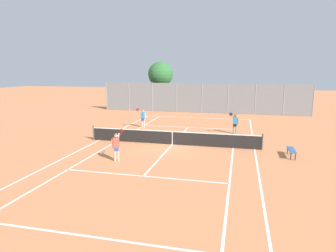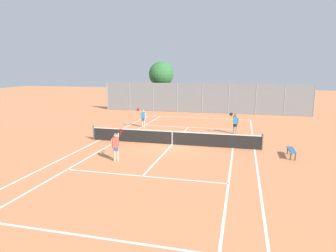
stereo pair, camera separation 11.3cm
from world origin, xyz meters
name	(u,v)px [view 1 (the left image)]	position (x,y,z in m)	size (l,w,h in m)	color
ground_plane	(172,145)	(0.00, 0.00, 0.00)	(120.00, 120.00, 0.00)	#CC7A4C
court_line_markings	(172,144)	(0.00, 0.00, 0.00)	(11.10, 23.90, 0.01)	white
tennis_net	(172,137)	(0.00, 0.00, 0.51)	(12.00, 0.10, 1.07)	#474C47
player_near_side	(116,145)	(-2.24, -4.41, 0.93)	(0.50, 0.86, 1.77)	#D8A884
player_far_left	(143,117)	(-3.94, 5.45, 0.93)	(0.74, 0.72, 1.77)	beige
player_far_right	(235,123)	(4.12, 4.58, 0.93)	(0.76, 0.72, 1.77)	#936B4C
loose_tennis_ball_0	(174,146)	(0.19, -0.40, 0.03)	(0.07, 0.07, 0.07)	#D1DB33
loose_tennis_ball_1	(205,120)	(1.08, 10.43, 0.03)	(0.07, 0.07, 0.07)	#D1DB33
courtside_bench	(292,150)	(7.54, -1.23, 0.41)	(0.36, 1.50, 0.47)	#33598C
back_fence	(202,98)	(0.00, 15.73, 1.75)	(24.51, 0.08, 3.50)	gray
tree_behind_left	(161,75)	(-5.88, 19.16, 4.37)	(3.26, 3.26, 6.09)	brown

